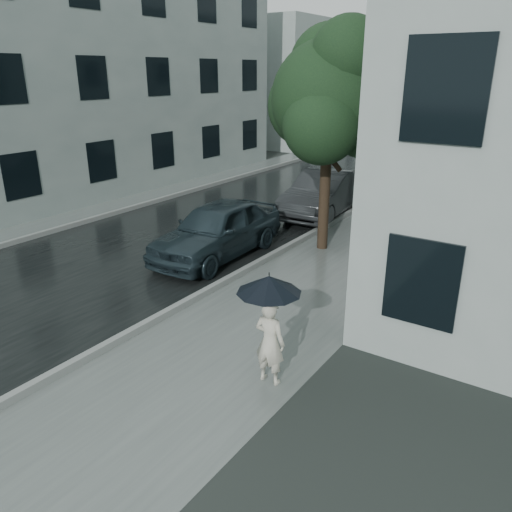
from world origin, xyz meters
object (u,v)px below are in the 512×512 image
Objects in this scene: lamp_post at (366,119)px; car_near at (217,229)px; pedestrian at (270,342)px; car_far at (324,193)px; street_tree at (331,97)px.

lamp_post reaches higher than car_near.
car_near reaches higher than pedestrian.
car_near is at bearing -106.86° from lamp_post.
car_near is 0.96× the size of car_far.
car_near is (-2.12, -2.32, -3.43)m from street_tree.
street_tree reaches higher than pedestrian.
car_near is at bearing -99.86° from car_far.
pedestrian is at bearing -70.92° from street_tree.
car_near is (-1.33, -6.81, -2.47)m from lamp_post.
lamp_post is (-3.06, 11.08, 2.50)m from pedestrian.
pedestrian is 0.33× the size of car_near.
car_far is at bearing 117.06° from street_tree.
lamp_post is (-0.79, 4.49, -0.96)m from street_tree.
lamp_post is 1.27× the size of car_near.
car_near is at bearing -132.36° from street_tree.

